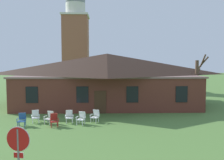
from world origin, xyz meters
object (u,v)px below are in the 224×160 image
(lawn_chair_far_side, at_px, (81,118))
(lawn_chair_by_porch, at_px, (22,119))
(stop_sign, at_px, (18,151))
(lawn_chair_right_end, at_px, (69,116))
(lawn_chair_left_end, at_px, (50,117))
(lawn_chair_under_eave, at_px, (95,116))
(lawn_chair_middle, at_px, (54,120))
(lawn_chair_near_door, at_px, (35,116))

(lawn_chair_far_side, bearing_deg, lawn_chair_by_porch, -175.20)
(lawn_chair_by_porch, xyz_separation_m, lawn_chair_far_side, (4.34, 0.36, 0.00))
(stop_sign, xyz_separation_m, lawn_chair_far_side, (0.92, 10.33, -1.41))
(lawn_chair_right_end, bearing_deg, lawn_chair_by_porch, -164.25)
(lawn_chair_left_end, bearing_deg, lawn_chair_under_eave, 6.48)
(lawn_chair_left_end, bearing_deg, lawn_chair_far_side, -6.03)
(lawn_chair_middle, height_order, lawn_chair_right_end, same)
(stop_sign, relative_size, lawn_chair_right_end, 2.81)
(lawn_chair_left_end, relative_size, lawn_chair_middle, 1.00)
(stop_sign, distance_m, lawn_chair_left_end, 10.79)
(lawn_chair_middle, bearing_deg, lawn_chair_near_door, 144.11)
(lawn_chair_by_porch, xyz_separation_m, lawn_chair_right_end, (3.33, 0.94, 0.00))
(lawn_chair_left_end, xyz_separation_m, lawn_chair_right_end, (1.45, 0.31, 0.00))
(lawn_chair_middle, bearing_deg, lawn_chair_right_end, 51.12)
(lawn_chair_left_end, bearing_deg, lawn_chair_by_porch, -161.60)
(lawn_chair_left_end, bearing_deg, stop_sign, -81.69)
(lawn_chair_middle, xyz_separation_m, lawn_chair_under_eave, (2.96, 1.23, 0.00))
(stop_sign, relative_size, lawn_chair_near_door, 2.81)
(lawn_chair_near_door, height_order, lawn_chair_middle, same)
(lawn_chair_middle, relative_size, lawn_chair_far_side, 1.00)
(lawn_chair_right_end, bearing_deg, lawn_chair_under_eave, 2.30)
(stop_sign, xyz_separation_m, lawn_chair_by_porch, (-3.42, 9.96, -1.41))
(lawn_chair_by_porch, bearing_deg, lawn_chair_under_eave, 10.77)
(lawn_chair_right_end, distance_m, lawn_chair_under_eave, 2.04)
(lawn_chair_under_eave, bearing_deg, lawn_chair_middle, -157.50)
(lawn_chair_by_porch, height_order, lawn_chair_right_end, same)
(lawn_chair_left_end, height_order, lawn_chair_far_side, same)
(lawn_chair_near_door, relative_size, lawn_chair_under_eave, 1.00)
(lawn_chair_near_door, bearing_deg, lawn_chair_middle, -35.89)
(lawn_chair_near_door, distance_m, lawn_chair_middle, 2.13)
(lawn_chair_by_porch, xyz_separation_m, lawn_chair_near_door, (0.68, 1.04, 0.00))
(lawn_chair_by_porch, relative_size, lawn_chair_far_side, 1.00)
(lawn_chair_under_eave, bearing_deg, stop_sign, -100.04)
(stop_sign, xyz_separation_m, lawn_chair_near_door, (-2.74, 11.00, -1.41))
(lawn_chair_by_porch, distance_m, lawn_chair_middle, 2.41)
(stop_sign, bearing_deg, lawn_chair_right_end, 90.49)
(lawn_chair_left_end, height_order, lawn_chair_middle, same)
(lawn_chair_middle, xyz_separation_m, lawn_chair_far_side, (1.93, 0.57, 0.00))
(lawn_chair_left_end, bearing_deg, lawn_chair_near_door, 160.78)
(lawn_chair_far_side, bearing_deg, lawn_chair_under_eave, 32.56)
(lawn_chair_far_side, height_order, lawn_chair_under_eave, same)
(stop_sign, xyz_separation_m, lawn_chair_middle, (-1.02, 9.76, -1.41))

